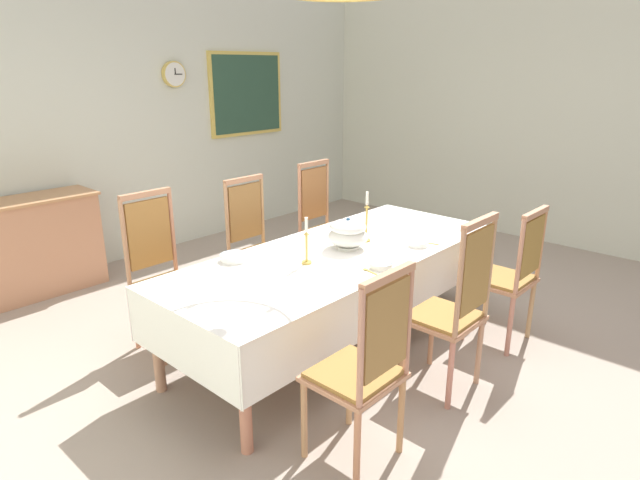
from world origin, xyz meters
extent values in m
cube|color=gray|center=(0.00, 0.00, -0.02)|extent=(7.14, 5.92, 0.04)
cube|color=beige|center=(0.00, 3.00, 1.57)|extent=(7.14, 0.08, 3.15)
cube|color=beige|center=(3.61, 0.00, 1.57)|extent=(0.08, 5.92, 3.15)
cylinder|color=#BA745A|center=(-1.26, -0.43, 0.35)|extent=(0.07, 0.07, 0.71)
cylinder|color=#AC7952|center=(1.26, -0.43, 0.35)|extent=(0.07, 0.07, 0.71)
cylinder|color=#AB795C|center=(-1.26, 0.44, 0.35)|extent=(0.07, 0.07, 0.71)
cylinder|color=#B67450|center=(1.26, 0.44, 0.35)|extent=(0.07, 0.07, 0.71)
cube|color=#B37A56|center=(0.00, 0.00, 0.67)|extent=(2.60, 0.95, 0.08)
cube|color=tan|center=(0.00, 0.00, 0.72)|extent=(2.72, 1.07, 0.03)
cube|color=white|center=(0.00, 0.00, 0.74)|extent=(2.74, 1.09, 0.00)
cube|color=white|center=(0.00, -0.53, 0.55)|extent=(2.74, 0.00, 0.37)
cube|color=white|center=(0.00, 0.54, 0.55)|extent=(2.74, 0.00, 0.37)
cube|color=white|center=(-1.36, 0.00, 0.55)|extent=(0.00, 1.09, 0.37)
cube|color=white|center=(1.36, 0.00, 0.55)|extent=(0.00, 1.09, 0.37)
cylinder|color=tan|center=(-1.08, -0.69, 0.24)|extent=(0.04, 0.04, 0.47)
cylinder|color=tan|center=(-0.70, -0.69, 0.24)|extent=(0.04, 0.04, 0.47)
cylinder|color=#B47454|center=(-1.08, -1.05, 0.24)|extent=(0.04, 0.04, 0.47)
cylinder|color=#AE7C51|center=(-0.70, -1.05, 0.24)|extent=(0.04, 0.04, 0.47)
cube|color=tan|center=(-0.89, -0.87, 0.48)|extent=(0.44, 0.42, 0.03)
cube|color=olive|center=(-0.89, -0.87, 0.51)|extent=(0.40, 0.38, 0.02)
cylinder|color=tan|center=(-1.08, -1.06, 0.80)|extent=(0.03, 0.03, 0.60)
cylinder|color=#B0745B|center=(-0.69, -1.06, 0.80)|extent=(0.03, 0.03, 0.60)
cube|color=olive|center=(-0.89, -1.06, 0.83)|extent=(0.34, 0.02, 0.46)
cube|color=tan|center=(-0.89, -1.06, 1.10)|extent=(0.40, 0.04, 0.04)
cylinder|color=#B97A58|center=(-0.70, 0.70, 0.24)|extent=(0.04, 0.04, 0.47)
cylinder|color=#B17959|center=(-1.08, 0.70, 0.24)|extent=(0.04, 0.04, 0.47)
cylinder|color=#AA7352|center=(-0.70, 1.06, 0.24)|extent=(0.04, 0.04, 0.47)
cylinder|color=#BE7554|center=(-1.08, 1.06, 0.24)|extent=(0.04, 0.04, 0.47)
cube|color=tan|center=(-0.89, 0.88, 0.48)|extent=(0.44, 0.42, 0.03)
cube|color=olive|center=(-0.89, 0.88, 0.51)|extent=(0.40, 0.38, 0.02)
cylinder|color=#AF7155|center=(-0.69, 1.07, 0.83)|extent=(0.03, 0.03, 0.66)
cylinder|color=#B07B59|center=(-1.08, 1.07, 0.83)|extent=(0.03, 0.03, 0.66)
cube|color=#9C6A34|center=(-0.89, 1.07, 0.86)|extent=(0.34, 0.02, 0.50)
cube|color=tan|center=(-0.89, 1.07, 1.15)|extent=(0.40, 0.04, 0.04)
cylinder|color=#B98050|center=(-0.17, -0.69, 0.24)|extent=(0.04, 0.04, 0.47)
cylinder|color=#AC7353|center=(0.21, -0.69, 0.24)|extent=(0.04, 0.04, 0.47)
cylinder|color=#B77261|center=(-0.17, -1.05, 0.24)|extent=(0.04, 0.04, 0.47)
cylinder|color=tan|center=(0.21, -1.05, 0.24)|extent=(0.04, 0.04, 0.47)
cube|color=tan|center=(0.02, -0.87, 0.48)|extent=(0.44, 0.42, 0.03)
cube|color=olive|center=(0.02, -0.87, 0.51)|extent=(0.40, 0.38, 0.02)
cylinder|color=#AB7A5B|center=(-0.17, -1.06, 0.83)|extent=(0.03, 0.03, 0.67)
cylinder|color=tan|center=(0.22, -1.06, 0.83)|extent=(0.03, 0.03, 0.67)
cube|color=olive|center=(0.02, -1.06, 0.87)|extent=(0.34, 0.02, 0.51)
cube|color=tan|center=(0.02, -1.06, 1.17)|extent=(0.40, 0.04, 0.04)
cylinder|color=tan|center=(0.21, 0.70, 0.24)|extent=(0.04, 0.04, 0.47)
cylinder|color=tan|center=(-0.17, 0.70, 0.24)|extent=(0.04, 0.04, 0.47)
cylinder|color=#AB715E|center=(0.21, 1.06, 0.24)|extent=(0.04, 0.04, 0.47)
cylinder|color=#AC8252|center=(-0.17, 1.06, 0.24)|extent=(0.04, 0.04, 0.47)
cube|color=tan|center=(0.02, 0.88, 0.48)|extent=(0.44, 0.42, 0.03)
cube|color=olive|center=(0.02, 0.88, 0.51)|extent=(0.40, 0.38, 0.02)
cylinder|color=tan|center=(0.22, 1.07, 0.81)|extent=(0.03, 0.03, 0.63)
cylinder|color=tan|center=(-0.17, 1.07, 0.81)|extent=(0.03, 0.03, 0.63)
cube|color=olive|center=(0.02, 1.07, 0.84)|extent=(0.34, 0.02, 0.48)
cube|color=tan|center=(0.02, 1.07, 1.12)|extent=(0.40, 0.04, 0.04)
cylinder|color=#AB745A|center=(0.69, -0.69, 0.24)|extent=(0.04, 0.04, 0.47)
cylinder|color=#AE7557|center=(1.07, -0.69, 0.24)|extent=(0.04, 0.04, 0.47)
cylinder|color=#B57563|center=(0.69, -1.05, 0.24)|extent=(0.04, 0.04, 0.47)
cylinder|color=tan|center=(1.07, -1.05, 0.24)|extent=(0.04, 0.04, 0.47)
cube|color=tan|center=(0.88, -0.87, 0.48)|extent=(0.44, 0.42, 0.03)
cube|color=olive|center=(0.88, -0.87, 0.51)|extent=(0.40, 0.38, 0.02)
cylinder|color=tan|center=(0.69, -1.06, 0.77)|extent=(0.03, 0.03, 0.55)
cylinder|color=tan|center=(1.08, -1.06, 0.77)|extent=(0.03, 0.03, 0.55)
cube|color=olive|center=(0.88, -1.06, 0.80)|extent=(0.34, 0.02, 0.42)
cube|color=tan|center=(0.88, -1.06, 1.05)|extent=(0.40, 0.04, 0.04)
cylinder|color=#B97454|center=(1.07, 0.70, 0.24)|extent=(0.04, 0.04, 0.47)
cylinder|color=#B57557|center=(0.69, 0.70, 0.24)|extent=(0.04, 0.04, 0.47)
cylinder|color=tan|center=(1.07, 1.06, 0.24)|extent=(0.04, 0.04, 0.47)
cylinder|color=tan|center=(0.69, 1.06, 0.24)|extent=(0.04, 0.04, 0.47)
cube|color=tan|center=(0.88, 0.88, 0.48)|extent=(0.44, 0.42, 0.03)
cube|color=olive|center=(0.88, 0.88, 0.51)|extent=(0.40, 0.38, 0.02)
cylinder|color=tan|center=(1.08, 1.07, 0.82)|extent=(0.03, 0.03, 0.65)
cylinder|color=tan|center=(0.69, 1.07, 0.82)|extent=(0.03, 0.03, 0.65)
cube|color=#9D6539|center=(0.88, 1.07, 0.85)|extent=(0.34, 0.02, 0.49)
cube|color=tan|center=(0.88, 1.07, 1.14)|extent=(0.40, 0.04, 0.04)
cylinder|color=silver|center=(0.11, 0.00, 0.75)|extent=(0.16, 0.16, 0.02)
ellipsoid|color=silver|center=(0.11, 0.00, 0.83)|extent=(0.30, 0.30, 0.13)
ellipsoid|color=silver|center=(0.11, 0.00, 0.91)|extent=(0.27, 0.27, 0.10)
sphere|color=#2C5783|center=(0.11, 0.00, 0.96)|extent=(0.03, 0.03, 0.03)
cylinder|color=gold|center=(-0.33, 0.00, 0.75)|extent=(0.07, 0.07, 0.02)
cylinder|color=gold|center=(-0.33, 0.00, 0.85)|extent=(0.02, 0.02, 0.20)
cone|color=gold|center=(-0.33, 0.00, 0.96)|extent=(0.04, 0.04, 0.02)
cylinder|color=silver|center=(-0.33, 0.00, 1.02)|extent=(0.02, 0.02, 0.10)
cylinder|color=gold|center=(0.33, 0.00, 0.75)|extent=(0.07, 0.07, 0.02)
cylinder|color=gold|center=(0.33, 0.00, 0.88)|extent=(0.02, 0.02, 0.26)
cone|color=gold|center=(0.33, 0.00, 1.02)|extent=(0.04, 0.04, 0.02)
cylinder|color=silver|center=(0.33, 0.00, 1.08)|extent=(0.02, 0.02, 0.10)
cylinder|color=silver|center=(-0.06, -0.43, 0.76)|extent=(0.16, 0.16, 0.04)
cylinder|color=silver|center=(-0.06, -0.43, 0.77)|extent=(0.13, 0.13, 0.03)
torus|color=#2C5783|center=(-0.06, -0.43, 0.78)|extent=(0.15, 0.15, 0.01)
cylinder|color=silver|center=(0.50, -0.37, 0.76)|extent=(0.15, 0.15, 0.04)
cylinder|color=silver|center=(0.50, -0.37, 0.76)|extent=(0.12, 0.12, 0.03)
torus|color=#2C5783|center=(0.50, -0.37, 0.77)|extent=(0.14, 0.14, 0.01)
cylinder|color=silver|center=(-0.63, 0.41, 0.76)|extent=(0.19, 0.19, 0.05)
cylinder|color=white|center=(-0.63, 0.41, 0.77)|extent=(0.16, 0.16, 0.03)
torus|color=#2C5783|center=(-0.63, 0.41, 0.79)|extent=(0.19, 0.19, 0.01)
cube|color=gold|center=(-0.18, -0.46, 0.74)|extent=(0.04, 0.14, 0.00)
ellipsoid|color=gold|center=(-0.16, -0.38, 0.75)|extent=(0.03, 0.05, 0.01)
cube|color=gold|center=(0.61, -0.40, 0.74)|extent=(0.04, 0.14, 0.00)
ellipsoid|color=gold|center=(0.59, -0.32, 0.75)|extent=(0.03, 0.05, 0.01)
cube|color=tan|center=(-1.29, 2.68, 0.44)|extent=(1.40, 0.44, 0.88)
cube|color=tan|center=(-1.29, 2.68, 0.89)|extent=(1.44, 0.48, 0.02)
cube|color=#AB8056|center=(-0.94, 2.91, 0.44)|extent=(0.59, 0.01, 0.70)
cylinder|color=#D1B251|center=(0.64, 2.93, 1.94)|extent=(0.28, 0.05, 0.28)
cylinder|color=silver|center=(0.64, 2.90, 1.94)|extent=(0.25, 0.01, 0.25)
cube|color=black|center=(0.64, 2.90, 1.97)|extent=(0.01, 0.00, 0.07)
cube|color=black|center=(0.67, 2.90, 1.94)|extent=(0.10, 0.00, 0.01)
cube|color=#D1B251|center=(1.67, 2.94, 1.69)|extent=(1.12, 0.04, 1.00)
cube|color=#274635|center=(1.67, 2.92, 1.69)|extent=(1.04, 0.01, 0.92)
camera|label=1|loc=(-2.79, -2.37, 2.03)|focal=29.90mm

